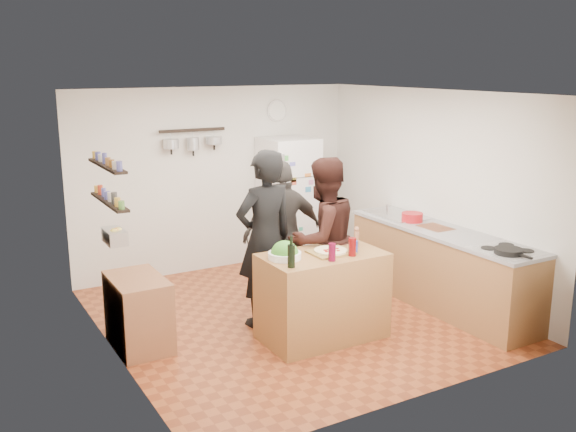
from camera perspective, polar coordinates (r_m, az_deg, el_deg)
room_shell at (r=7.33m, az=-1.12°, el=1.21°), size 4.20×4.20×4.20m
prep_island at (r=6.69m, az=3.07°, el=-7.12°), size 1.25×0.72×0.91m
pizza_board at (r=6.57m, az=3.81°, el=-3.24°), size 0.42×0.34×0.02m
pizza at (r=6.56m, az=3.81°, el=-3.08°), size 0.34×0.34×0.02m
salad_bowl at (r=6.37m, az=-0.30°, el=-3.53°), size 0.33×0.33×0.07m
wine_bottle at (r=6.08m, az=0.29°, el=-3.60°), size 0.07×0.07×0.22m
wine_glass_near at (r=6.30m, az=3.94°, el=-3.23°), size 0.07×0.07×0.18m
wine_glass_far at (r=6.48m, az=5.73°, el=-2.75°), size 0.08×0.08×0.19m
pepper_mill at (r=6.80m, az=6.09°, el=-2.02°), size 0.05×0.05×0.17m
salt_canister at (r=6.59m, az=5.89°, el=-2.73°), size 0.08×0.08×0.13m
person_left at (r=6.89m, az=-2.06°, el=-2.03°), size 0.75×0.53×1.93m
person_center at (r=7.07m, az=3.11°, el=-2.09°), size 0.97×0.80×1.82m
person_back at (r=7.53m, az=-0.42°, el=-1.53°), size 1.04×0.50×1.71m
counter_run at (r=7.78m, az=13.42°, el=-4.54°), size 0.63×2.63×0.90m
stove_top at (r=7.02m, az=18.90°, el=-2.94°), size 0.60×0.62×0.02m
skillet at (r=6.87m, az=19.02°, el=-2.97°), size 0.29×0.29×0.06m
sink at (r=8.26m, az=9.59°, el=0.05°), size 0.50×0.80×0.03m
cutting_board at (r=7.74m, az=12.97°, el=-1.06°), size 0.30×0.40×0.02m
red_bowl at (r=7.95m, az=10.98°, el=-0.10°), size 0.26×0.26×0.11m
fridge at (r=9.02m, az=0.03°, el=1.27°), size 0.70×0.68×1.80m
wall_clock at (r=9.13m, az=-1.01°, el=9.34°), size 0.30×0.03×0.30m
spice_shelf_lower at (r=6.41m, az=-15.61°, el=1.23°), size 0.12×1.00×0.02m
spice_shelf_upper at (r=6.35m, az=-15.80°, el=4.32°), size 0.12×1.00×0.02m
produce_basket at (r=6.50m, az=-15.16°, el=-1.75°), size 0.18×0.35×0.14m
side_table at (r=6.68m, az=-13.15°, el=-8.33°), size 0.50×0.80×0.73m
pot_rack at (r=8.52m, az=-8.49°, el=7.56°), size 0.90×0.04×0.04m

